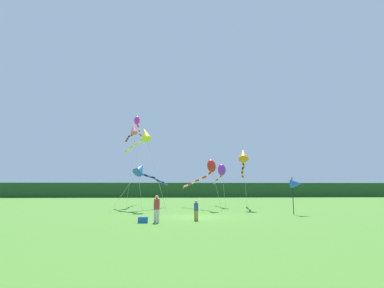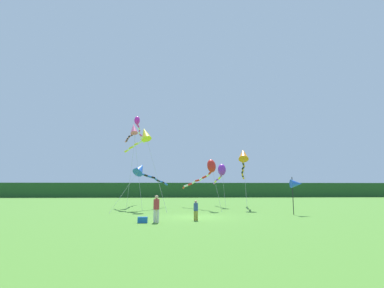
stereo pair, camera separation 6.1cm
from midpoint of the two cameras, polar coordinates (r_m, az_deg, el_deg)
name	(u,v)px [view 1 (the left image)]	position (r m, az deg, el deg)	size (l,w,h in m)	color
ground_plane	(197,217)	(22.02, 0.84, -14.24)	(120.00, 120.00, 0.00)	#4C842D
distant_treeline	(182,190)	(66.87, -1.97, -9.07)	(108.00, 3.83, 3.22)	#234C23
person_adult	(157,207)	(18.72, -7.08, -12.28)	(0.37, 0.37, 1.68)	silver
person_child	(196,209)	(19.68, 0.72, -12.74)	(0.29, 0.29, 1.33)	olive
cooler_box	(143,220)	(18.73, -9.75, -14.56)	(0.59, 0.35, 0.36)	#1959B2
banner_flag_pole	(296,184)	(25.20, 19.84, -7.45)	(0.90, 0.70, 3.01)	black
kite_magenta	(138,125)	(37.64, -10.68, 3.76)	(0.77, 10.96, 11.13)	#B2B2B2
kite_red	(208,170)	(28.85, 3.08, -5.08)	(3.42, 7.23, 4.97)	#B2B2B2
kite_orange	(243,157)	(30.65, 10.01, -2.55)	(2.23, 10.09, 6.39)	#B2B2B2
kite_blue	(142,170)	(29.41, -9.83, -5.14)	(4.73, 8.26, 4.81)	#B2B2B2
kite_rainbow	(133,130)	(33.24, -11.61, 2.75)	(3.06, 6.59, 9.47)	#B2B2B2
kite_yellow	(144,135)	(29.89, -9.54, 1.73)	(5.13, 7.23, 8.43)	#B2B2B2
kite_purple	(221,171)	(33.11, 5.73, -5.32)	(0.99, 5.66, 4.93)	#B2B2B2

